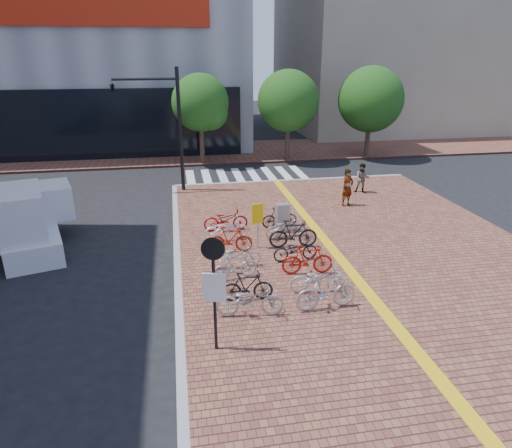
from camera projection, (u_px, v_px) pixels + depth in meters
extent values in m
plane|color=black|center=(294.00, 277.00, 15.93)|extent=(120.00, 120.00, 0.00)
cube|color=brown|center=(455.00, 353.00, 11.80)|extent=(14.00, 34.00, 0.15)
cube|color=yellow|center=(420.00, 355.00, 11.60)|extent=(0.40, 34.00, 0.01)
cube|color=gray|center=(182.00, 386.00, 10.65)|extent=(0.25, 34.00, 0.15)
cube|color=gray|center=(292.00, 181.00, 27.44)|extent=(14.00, 0.25, 0.15)
cube|color=brown|center=(226.00, 152.00, 35.23)|extent=(70.00, 8.00, 0.15)
cube|color=gray|center=(392.00, 34.00, 45.13)|extent=(20.00, 18.00, 18.00)
cube|color=silver|center=(191.00, 178.00, 28.33)|extent=(0.50, 4.00, 0.01)
cube|color=silver|center=(207.00, 177.00, 28.49)|extent=(0.50, 4.00, 0.01)
cube|color=silver|center=(223.00, 177.00, 28.65)|extent=(0.50, 4.00, 0.01)
cube|color=silver|center=(238.00, 176.00, 28.82)|extent=(0.50, 4.00, 0.01)
cube|color=silver|center=(254.00, 175.00, 28.98)|extent=(0.50, 4.00, 0.01)
cube|color=silver|center=(269.00, 174.00, 29.14)|extent=(0.50, 4.00, 0.01)
cube|color=silver|center=(284.00, 174.00, 29.31)|extent=(0.50, 4.00, 0.01)
cube|color=silver|center=(300.00, 173.00, 29.47)|extent=(0.50, 4.00, 0.01)
cylinder|color=#38281E|center=(202.00, 144.00, 31.20)|extent=(0.32, 0.32, 2.60)
sphere|color=#194714|center=(200.00, 102.00, 30.22)|extent=(3.80, 3.80, 3.80)
sphere|color=#194714|center=(210.00, 112.00, 30.26)|extent=(2.40, 2.40, 2.40)
cylinder|color=#38281E|center=(287.00, 141.00, 32.18)|extent=(0.32, 0.32, 2.60)
sphere|color=#194714|center=(288.00, 101.00, 31.20)|extent=(4.20, 4.20, 4.20)
sphere|color=#194714|center=(298.00, 110.00, 31.24)|extent=(2.40, 2.40, 2.40)
cylinder|color=#38281E|center=(367.00, 138.00, 33.16)|extent=(0.32, 0.32, 2.60)
sphere|color=#194714|center=(371.00, 99.00, 32.18)|extent=(4.60, 4.60, 4.60)
sphere|color=#194714|center=(380.00, 108.00, 32.22)|extent=(2.40, 2.40, 2.40)
imported|color=#A4A4A8|center=(250.00, 300.00, 13.17)|extent=(2.04, 0.91, 1.04)
imported|color=black|center=(247.00, 286.00, 14.01)|extent=(1.63, 0.57, 0.96)
imported|color=#ACACB1|center=(235.00, 266.00, 15.34)|extent=(1.62, 0.73, 0.94)
imported|color=silver|center=(236.00, 255.00, 16.17)|extent=(1.81, 0.69, 0.94)
imported|color=#A91C0C|center=(230.00, 239.00, 17.42)|extent=(1.76, 0.75, 1.03)
imported|color=white|center=(226.00, 229.00, 18.50)|extent=(1.88, 0.75, 0.97)
imported|color=#A30B10|center=(226.00, 219.00, 19.51)|extent=(1.89, 0.67, 0.99)
imported|color=#ADADB1|center=(326.00, 291.00, 13.51)|extent=(1.97, 0.71, 1.16)
imported|color=#BABABF|center=(318.00, 279.00, 14.48)|extent=(1.85, 0.81, 0.94)
imported|color=red|center=(308.00, 259.00, 15.67)|extent=(1.83, 0.62, 1.08)
imported|color=black|center=(296.00, 249.00, 16.70)|extent=(1.71, 0.68, 0.88)
imported|color=black|center=(293.00, 234.00, 17.79)|extent=(1.94, 0.65, 1.15)
imported|color=#AEAEB2|center=(285.00, 227.00, 18.78)|extent=(1.79, 0.90, 0.90)
imported|color=black|center=(280.00, 217.00, 19.85)|extent=(1.58, 0.49, 0.94)
imported|color=gray|center=(347.00, 188.00, 22.53)|extent=(0.79, 0.67, 1.86)
imported|color=#454957|center=(362.00, 178.00, 24.63)|extent=(0.97, 0.88, 1.61)
cube|color=#A6A5AA|center=(282.00, 218.00, 19.40)|extent=(0.59, 0.45, 1.22)
cylinder|color=#B7B7BC|center=(258.00, 226.00, 17.67)|extent=(0.09, 0.09, 1.78)
cube|color=yellow|center=(258.00, 214.00, 17.43)|extent=(0.48, 0.20, 0.79)
cylinder|color=black|center=(214.00, 296.00, 11.32)|extent=(0.10, 0.10, 3.12)
cylinder|color=black|center=(213.00, 249.00, 10.80)|extent=(0.58, 0.17, 0.58)
cube|color=silver|center=(214.00, 288.00, 11.17)|extent=(0.57, 0.17, 0.78)
cylinder|color=black|center=(180.00, 131.00, 24.30)|extent=(0.20, 0.20, 6.51)
cylinder|color=black|center=(145.00, 79.00, 23.09)|extent=(3.26, 0.13, 0.13)
imported|color=black|center=(112.00, 86.00, 22.94)|extent=(0.29, 1.35, 0.54)
cube|color=silver|center=(32.00, 239.00, 17.99)|extent=(3.22, 5.01, 0.93)
cube|color=silver|center=(26.00, 202.00, 18.70)|extent=(2.44, 2.44, 1.34)
cube|color=silver|center=(27.00, 214.00, 16.84)|extent=(2.81, 3.36, 1.86)
cylinder|color=black|center=(8.00, 231.00, 19.03)|extent=(0.43, 0.76, 0.72)
cylinder|color=black|center=(8.00, 262.00, 16.28)|extent=(0.43, 0.76, 0.72)
cylinder|color=black|center=(53.00, 224.00, 19.77)|extent=(0.43, 0.76, 0.72)
cylinder|color=black|center=(60.00, 252.00, 17.02)|extent=(0.43, 0.76, 0.72)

